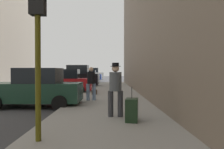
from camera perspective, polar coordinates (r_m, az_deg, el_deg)
name	(u,v)px	position (r m, az deg, el deg)	size (l,w,h in m)	color
sidewalk	(109,106)	(9.88, -0.85, -8.28)	(4.00, 40.00, 0.15)	gray
parked_dark_green_sedan	(36,89)	(10.63, -19.27, -3.48)	(4.24, 2.13, 1.79)	#193828
parked_red_hatchback	(64,82)	(16.53, -12.48, -1.89)	(4.23, 2.11, 1.79)	#B2191E
parked_black_suv	(77,77)	(22.63, -9.25, -0.66)	(4.65, 2.16, 2.25)	black
parked_gray_coupe	(84,77)	(28.78, -7.40, -0.68)	(4.20, 2.06, 1.79)	slate
parked_blue_sedan	(89,76)	(35.72, -6.09, -0.37)	(4.25, 2.16, 1.79)	navy
parked_white_van	(92,74)	(42.34, -5.23, 0.08)	(4.62, 2.10, 2.25)	silver
fire_hydrant	(87,87)	(15.71, -6.44, -3.31)	(0.42, 0.22, 0.70)	red
traffic_light	(38,20)	(5.06, -18.81, 13.43)	(0.32, 0.32, 3.60)	#514C0F
pedestrian_with_beanie	(115,87)	(7.19, 0.92, -3.23)	(0.51, 0.41, 1.78)	#333338
pedestrian_in_jeans	(91,82)	(11.30, -5.49, -1.88)	(0.53, 0.49, 1.71)	#728CB2
rolling_suitcase	(132,110)	(6.64, 5.19, -9.19)	(0.45, 0.61, 1.04)	black
duffel_bag	(94,92)	(14.25, -4.60, -4.58)	(0.32, 0.44, 0.28)	#472D19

